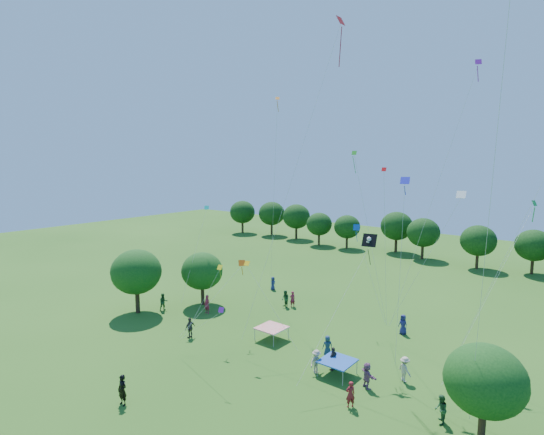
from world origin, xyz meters
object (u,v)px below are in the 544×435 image
at_px(near_tree_north, 202,271).
at_px(tent_blue, 337,361).
at_px(red_high_kite, 325,77).
at_px(near_tree_east, 485,380).
at_px(man_in_black, 122,390).
at_px(tent_red_stripe, 272,328).
at_px(near_tree_west, 136,272).
at_px(pirate_kite, 368,243).

height_order(near_tree_north, tent_blue, near_tree_north).
xyz_separation_m(tent_blue, red_high_kite, (-4.47, 4.87, 20.37)).
height_order(near_tree_east, man_in_black, near_tree_east).
distance_m(near_tree_east, man_in_black, 20.69).
height_order(tent_red_stripe, man_in_black, man_in_black).
bearing_deg(near_tree_east, near_tree_west, 179.89).
bearing_deg(near_tree_west, tent_blue, 4.23).
bearing_deg(red_high_kite, near_tree_east, -24.82).
bearing_deg(pirate_kite, near_tree_west, -167.99).
relative_size(near_tree_north, red_high_kite, 0.22).
height_order(near_tree_east, tent_blue, near_tree_east).
distance_m(tent_red_stripe, red_high_kite, 20.80).
height_order(tent_red_stripe, red_high_kite, red_high_kite).
xyz_separation_m(near_tree_east, red_high_kite, (-14.09, 6.52, 17.78)).
xyz_separation_m(tent_blue, man_in_black, (-8.41, -11.42, -0.08)).
bearing_deg(red_high_kite, pirate_kite, -19.57).
xyz_separation_m(tent_red_stripe, man_in_black, (-1.12, -13.16, -0.08)).
relative_size(near_tree_west, tent_blue, 2.87).
xyz_separation_m(near_tree_north, tent_red_stripe, (11.13, -2.34, -2.53)).
xyz_separation_m(near_tree_north, near_tree_east, (28.04, -5.73, 0.05)).
relative_size(tent_blue, pirate_kite, 0.26).
distance_m(near_tree_east, pirate_kite, 11.59).
distance_m(tent_red_stripe, man_in_black, 13.21).
bearing_deg(near_tree_north, near_tree_east, -11.54).
bearing_deg(man_in_black, tent_blue, 49.19).
bearing_deg(near_tree_east, pirate_kite, 152.48).
distance_m(man_in_black, pirate_kite, 18.84).
bearing_deg(red_high_kite, tent_red_stripe, -132.02).
height_order(man_in_black, pirate_kite, pirate_kite).
xyz_separation_m(near_tree_west, red_high_kite, (17.09, 6.46, 17.27)).
height_order(tent_blue, man_in_black, man_in_black).
distance_m(near_tree_east, red_high_kite, 23.61).
relative_size(near_tree_west, near_tree_east, 1.15).
bearing_deg(man_in_black, near_tree_west, 138.77).
bearing_deg(near_tree_east, tent_blue, 170.26).
relative_size(near_tree_east, tent_blue, 2.49).
bearing_deg(near_tree_west, near_tree_north, 61.03).
distance_m(near_tree_north, tent_blue, 19.03).
xyz_separation_m(near_tree_east, tent_red_stripe, (-16.91, 3.39, -2.59)).
distance_m(near_tree_west, tent_blue, 21.84).
relative_size(man_in_black, pirate_kite, 0.22).
bearing_deg(pirate_kite, red_high_kite, 160.43).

